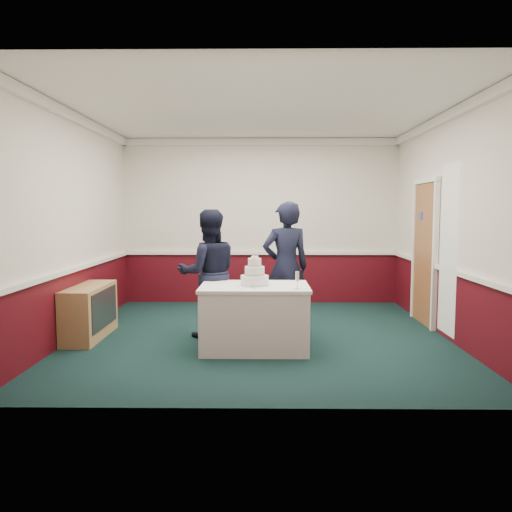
{
  "coord_description": "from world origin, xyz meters",
  "views": [
    {
      "loc": [
        0.03,
        -6.66,
        1.7
      ],
      "look_at": [
        -0.05,
        -0.1,
        1.1
      ],
      "focal_mm": 35.0,
      "sensor_mm": 36.0,
      "label": 1
    }
  ],
  "objects_px": {
    "cake_table": "(255,317)",
    "champagne_flute": "(297,277)",
    "person_woman": "(286,267)",
    "cake_knife": "(252,288)",
    "sideboard": "(90,312)",
    "wedding_cake": "(255,276)",
    "person_man": "(208,273)"
  },
  "relations": [
    {
      "from": "sideboard",
      "to": "champagne_flute",
      "type": "height_order",
      "value": "champagne_flute"
    },
    {
      "from": "person_man",
      "to": "person_woman",
      "type": "height_order",
      "value": "person_woman"
    },
    {
      "from": "wedding_cake",
      "to": "sideboard",
      "type": "bearing_deg",
      "value": 166.98
    },
    {
      "from": "sideboard",
      "to": "cake_table",
      "type": "height_order",
      "value": "cake_table"
    },
    {
      "from": "cake_table",
      "to": "champagne_flute",
      "type": "bearing_deg",
      "value": -29.25
    },
    {
      "from": "sideboard",
      "to": "cake_table",
      "type": "relative_size",
      "value": 0.91
    },
    {
      "from": "cake_table",
      "to": "person_woman",
      "type": "distance_m",
      "value": 1.09
    },
    {
      "from": "sideboard",
      "to": "person_woman",
      "type": "xyz_separation_m",
      "value": [
        2.64,
        0.35,
        0.56
      ]
    },
    {
      "from": "cake_table",
      "to": "champagne_flute",
      "type": "xyz_separation_m",
      "value": [
        0.5,
        -0.28,
        0.53
      ]
    },
    {
      "from": "sideboard",
      "to": "cake_knife",
      "type": "height_order",
      "value": "cake_knife"
    },
    {
      "from": "cake_knife",
      "to": "sideboard",
      "type": "bearing_deg",
      "value": 137.57
    },
    {
      "from": "cake_table",
      "to": "cake_knife",
      "type": "bearing_deg",
      "value": -98.53
    },
    {
      "from": "sideboard",
      "to": "wedding_cake",
      "type": "bearing_deg",
      "value": -13.02
    },
    {
      "from": "person_man",
      "to": "champagne_flute",
      "type": "bearing_deg",
      "value": 127.01
    },
    {
      "from": "wedding_cake",
      "to": "champagne_flute",
      "type": "distance_m",
      "value": 0.57
    },
    {
      "from": "cake_knife",
      "to": "champagne_flute",
      "type": "height_order",
      "value": "champagne_flute"
    },
    {
      "from": "cake_table",
      "to": "sideboard",
      "type": "bearing_deg",
      "value": 166.98
    },
    {
      "from": "cake_table",
      "to": "cake_knife",
      "type": "distance_m",
      "value": 0.44
    },
    {
      "from": "cake_table",
      "to": "person_woman",
      "type": "relative_size",
      "value": 0.72
    },
    {
      "from": "wedding_cake",
      "to": "cake_knife",
      "type": "distance_m",
      "value": 0.23
    },
    {
      "from": "wedding_cake",
      "to": "person_man",
      "type": "distance_m",
      "value": 0.88
    },
    {
      "from": "person_woman",
      "to": "cake_table",
      "type": "bearing_deg",
      "value": 49.86
    },
    {
      "from": "cake_table",
      "to": "wedding_cake",
      "type": "distance_m",
      "value": 0.5
    },
    {
      "from": "wedding_cake",
      "to": "person_man",
      "type": "height_order",
      "value": "person_man"
    },
    {
      "from": "cake_table",
      "to": "person_woman",
      "type": "xyz_separation_m",
      "value": [
        0.42,
        0.86,
        0.51
      ]
    },
    {
      "from": "wedding_cake",
      "to": "cake_knife",
      "type": "height_order",
      "value": "wedding_cake"
    },
    {
      "from": "sideboard",
      "to": "champagne_flute",
      "type": "relative_size",
      "value": 5.85
    },
    {
      "from": "champagne_flute",
      "to": "cake_table",
      "type": "bearing_deg",
      "value": 150.75
    },
    {
      "from": "champagne_flute",
      "to": "wedding_cake",
      "type": "bearing_deg",
      "value": 150.75
    },
    {
      "from": "cake_table",
      "to": "person_woman",
      "type": "bearing_deg",
      "value": 63.93
    },
    {
      "from": "cake_table",
      "to": "cake_knife",
      "type": "xyz_separation_m",
      "value": [
        -0.03,
        -0.2,
        0.39
      ]
    },
    {
      "from": "sideboard",
      "to": "cake_knife",
      "type": "distance_m",
      "value": 2.34
    }
  ]
}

